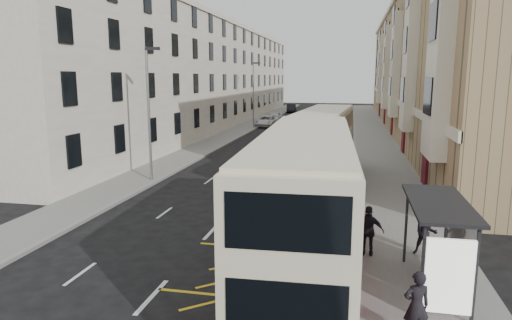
% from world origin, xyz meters
% --- Properties ---
extents(ground, '(200.00, 200.00, 0.00)m').
position_xyz_m(ground, '(0.00, 0.00, 0.00)').
color(ground, black).
rests_on(ground, ground).
extents(pavement_right, '(4.00, 120.00, 0.15)m').
position_xyz_m(pavement_right, '(8.00, 30.00, 0.07)').
color(pavement_right, slate).
rests_on(pavement_right, ground).
extents(pavement_left, '(3.00, 120.00, 0.15)m').
position_xyz_m(pavement_left, '(-7.50, 30.00, 0.07)').
color(pavement_left, slate).
rests_on(pavement_left, ground).
extents(kerb_right, '(0.25, 120.00, 0.15)m').
position_xyz_m(kerb_right, '(6.00, 30.00, 0.07)').
color(kerb_right, gray).
rests_on(kerb_right, ground).
extents(kerb_left, '(0.25, 120.00, 0.15)m').
position_xyz_m(kerb_left, '(-6.00, 30.00, 0.07)').
color(kerb_left, gray).
rests_on(kerb_left, ground).
extents(road_markings, '(10.00, 110.00, 0.01)m').
position_xyz_m(road_markings, '(0.00, 45.00, 0.01)').
color(road_markings, silver).
rests_on(road_markings, ground).
extents(terrace_right, '(10.75, 79.00, 15.25)m').
position_xyz_m(terrace_right, '(14.88, 45.38, 7.52)').
color(terrace_right, '#9A8259').
rests_on(terrace_right, ground).
extents(terrace_left, '(9.18, 79.00, 13.25)m').
position_xyz_m(terrace_left, '(-13.43, 45.50, 6.52)').
color(terrace_left, silver).
rests_on(terrace_left, ground).
extents(bus_shelter, '(1.65, 4.25, 2.70)m').
position_xyz_m(bus_shelter, '(8.34, -0.39, 2.14)').
color(bus_shelter, black).
rests_on(bus_shelter, pavement_right).
extents(guard_railing, '(0.06, 6.56, 1.01)m').
position_xyz_m(guard_railing, '(6.25, 5.75, 0.86)').
color(guard_railing, red).
rests_on(guard_railing, pavement_right).
extents(street_lamp_near, '(0.93, 0.18, 8.00)m').
position_xyz_m(street_lamp_near, '(-6.35, 12.00, 4.64)').
color(street_lamp_near, gray).
rests_on(street_lamp_near, pavement_left).
extents(street_lamp_far, '(0.93, 0.18, 8.00)m').
position_xyz_m(street_lamp_far, '(-6.35, 42.00, 4.64)').
color(street_lamp_far, gray).
rests_on(street_lamp_far, pavement_left).
extents(double_decker_front, '(3.25, 12.04, 4.76)m').
position_xyz_m(double_decker_front, '(4.28, 0.11, 2.43)').
color(double_decker_front, beige).
rests_on(double_decker_front, ground).
extents(double_decker_rear, '(3.45, 11.41, 4.48)m').
position_xyz_m(double_decker_rear, '(4.01, 13.92, 2.28)').
color(double_decker_rear, beige).
rests_on(double_decker_rear, ground).
extents(pedestrian_near, '(0.73, 0.58, 1.76)m').
position_xyz_m(pedestrian_near, '(7.29, -3.00, 1.03)').
color(pedestrian_near, black).
rests_on(pedestrian_near, pavement_right).
extents(pedestrian_mid, '(0.81, 0.65, 1.61)m').
position_xyz_m(pedestrian_mid, '(8.35, 2.71, 0.95)').
color(pedestrian_mid, black).
rests_on(pedestrian_mid, pavement_right).
extents(pedestrian_far, '(1.09, 0.51, 1.81)m').
position_xyz_m(pedestrian_far, '(6.35, 2.25, 1.05)').
color(pedestrian_far, black).
rests_on(pedestrian_far, pavement_right).
extents(white_van, '(2.64, 5.18, 1.40)m').
position_xyz_m(white_van, '(-5.20, 44.55, 0.70)').
color(white_van, silver).
rests_on(white_van, ground).
extents(car_silver, '(1.81, 4.49, 1.53)m').
position_xyz_m(car_silver, '(-5.20, 50.66, 0.76)').
color(car_silver, '#B7B9BE').
rests_on(car_silver, ground).
extents(car_dark, '(2.41, 4.85, 1.53)m').
position_xyz_m(car_dark, '(-5.20, 68.89, 0.76)').
color(car_dark, black).
rests_on(car_dark, ground).
extents(car_red, '(2.73, 4.69, 1.28)m').
position_xyz_m(car_red, '(3.28, 63.26, 0.64)').
color(car_red, '#A60419').
rests_on(car_red, ground).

